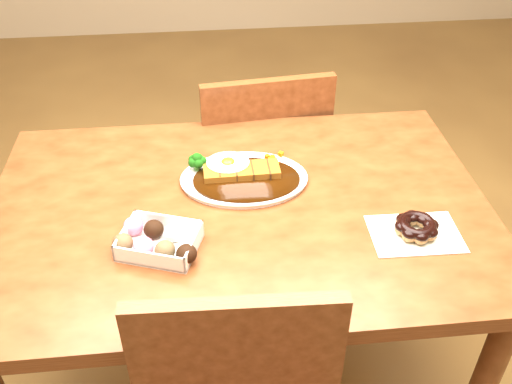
{
  "coord_description": "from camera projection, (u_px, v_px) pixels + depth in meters",
  "views": [
    {
      "loc": [
        -0.07,
        -1.06,
        1.61
      ],
      "look_at": [
        0.04,
        -0.03,
        0.81
      ],
      "focal_mm": 40.0,
      "sensor_mm": 36.0,
      "label": 1
    }
  ],
  "objects": [
    {
      "name": "table",
      "position": [
        240.0,
        236.0,
        1.43
      ],
      "size": [
        1.2,
        0.8,
        0.75
      ],
      "color": "#4A220E",
      "rests_on": "ground"
    },
    {
      "name": "pon_de_ring",
      "position": [
        416.0,
        228.0,
        1.27
      ],
      "size": [
        0.2,
        0.15,
        0.04
      ],
      "rotation": [
        0.0,
        0.0,
        -0.02
      ],
      "color": "silver",
      "rests_on": "table"
    },
    {
      "name": "chair_far",
      "position": [
        259.0,
        168.0,
        1.96
      ],
      "size": [
        0.46,
        0.46,
        0.87
      ],
      "rotation": [
        0.0,
        0.0,
        3.24
      ],
      "color": "#4A220E",
      "rests_on": "ground"
    },
    {
      "name": "donut_box",
      "position": [
        157.0,
        240.0,
        1.23
      ],
      "size": [
        0.2,
        0.17,
        0.05
      ],
      "rotation": [
        0.0,
        0.0,
        -0.34
      ],
      "color": "white",
      "rests_on": "table"
    },
    {
      "name": "katsu_curry_plate",
      "position": [
        242.0,
        176.0,
        1.44
      ],
      "size": [
        0.32,
        0.24,
        0.06
      ],
      "rotation": [
        0.0,
        0.0,
        -0.05
      ],
      "color": "white",
      "rests_on": "table"
    }
  ]
}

